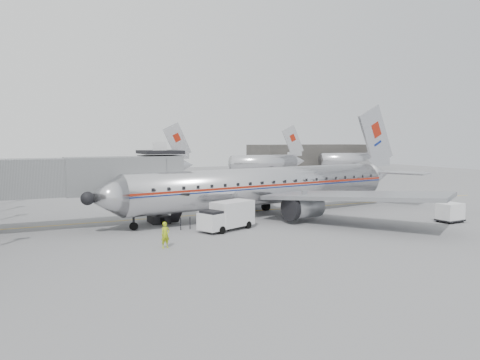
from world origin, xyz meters
The scene contains 11 objects.
ground centered at (0.00, 0.00, 0.00)m, with size 160.00×160.00×0.00m, color slate.
hangar centered at (45.00, 60.00, 3.00)m, with size 30.00×12.00×6.00m, color #34322F.
apron_line centered at (3.00, 6.00, 0.01)m, with size 0.15×60.00×0.01m, color gold.
jet_bridge centered at (-16.66, 3.67, 4.18)m, with size 21.00×6.20×7.10m.
distant_aircraft_near centered at (-1.79, 42.00, 2.73)m, with size 16.39×3.20×10.26m.
distant_aircraft_mid centered at (24.21, 46.00, 2.73)m, with size 16.39×3.20×10.26m.
distant_aircraft_far centered at (48.21, 50.00, 2.73)m, with size 16.39×3.20×10.26m.
airliner centered at (1.79, 3.11, 2.85)m, with size 35.63×32.78×11.32m.
service_van centered at (-5.21, -2.02, 1.20)m, with size 5.21×3.54×2.29m.
baggage_cart_white centered at (14.04, -7.28, 0.90)m, with size 2.26×1.78×1.70m.
ramp_worker centered at (-11.51, -6.00, 0.89)m, with size 0.65×0.43×1.78m, color #A0B915.
Camera 1 is at (-20.30, -36.21, 7.33)m, focal length 35.00 mm.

